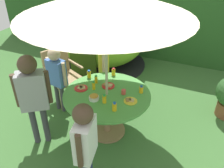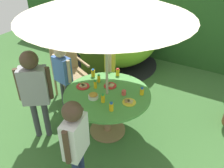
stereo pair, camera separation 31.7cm
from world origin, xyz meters
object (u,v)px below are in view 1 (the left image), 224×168
plate_far_right (81,88)px  juice_bottle_mid_left (141,89)px  garden_table (107,103)px  juice_bottle_center_front (89,74)px  juice_bottle_mid_right (104,99)px  snack_bowl (94,97)px  child_in_grey_shirt (33,91)px  child_in_white_shirt (85,140)px  plate_near_left (108,86)px  juice_bottle_back_edge (96,79)px  dome_tent (99,35)px  child_in_yellow_shirt (103,57)px  child_in_blue_shirt (57,73)px  wooden_chair (61,72)px  juice_bottle_far_left (114,107)px  patio_umbrella (106,1)px  juice_bottle_front_edge (114,72)px  juice_bottle_center_back (94,86)px  plate_near_right (130,101)px  cup_near (124,92)px

plate_far_right → juice_bottle_mid_left: 0.86m
garden_table → juice_bottle_center_front: size_ratio=9.78×
juice_bottle_mid_right → plate_far_right: bearing=159.1°
snack_bowl → child_in_grey_shirt: bearing=-151.4°
child_in_white_shirt → plate_near_left: bearing=1.3°
juice_bottle_back_edge → plate_far_right: bearing=-120.0°
dome_tent → child_in_yellow_shirt: 1.34m
child_in_blue_shirt → juice_bottle_mid_left: 1.38m
dome_tent → juice_bottle_back_edge: dome_tent is taller
snack_bowl → juice_bottle_center_front: (-0.34, 0.49, 0.02)m
wooden_chair → child_in_grey_shirt: (0.33, -1.07, 0.35)m
plate_near_left → juice_bottle_center_front: bearing=162.9°
snack_bowl → juice_bottle_far_left: size_ratio=1.12×
patio_umbrella → wooden_chair: patio_umbrella is taller
juice_bottle_mid_right → juice_bottle_front_edge: size_ratio=1.02×
juice_bottle_center_front → juice_bottle_center_back: juice_bottle_center_back is taller
garden_table → juice_bottle_back_edge: bearing=143.0°
juice_bottle_center_front → plate_far_right: bearing=-82.6°
plate_far_right → juice_bottle_far_left: 0.70m
plate_near_left → snack_bowl: bearing=-95.9°
plate_near_left → plate_near_right: 0.48m
juice_bottle_mid_right → child_in_blue_shirt: bearing=159.9°
garden_table → plate_far_right: (-0.40, -0.02, 0.17)m
juice_bottle_front_edge → juice_bottle_center_back: bearing=-101.9°
plate_near_right → juice_bottle_mid_left: bearing=75.4°
juice_bottle_center_back → plate_far_right: bearing=-160.9°
child_in_yellow_shirt → juice_bottle_back_edge: 0.68m
patio_umbrella → child_in_yellow_shirt: size_ratio=1.68×
patio_umbrella → child_in_blue_shirt: bearing=169.7°
child_in_grey_shirt → cup_near: child_in_grey_shirt is taller
garden_table → juice_bottle_center_back: bearing=170.2°
child_in_white_shirt → juice_bottle_mid_left: 1.22m
juice_bottle_center_front → juice_bottle_mid_right: (0.49, -0.50, -0.00)m
snack_bowl → juice_bottle_mid_right: juice_bottle_mid_right is taller
child_in_grey_shirt → plate_near_left: (0.72, 0.75, -0.18)m
juice_bottle_back_edge → plate_near_right: bearing=-20.6°
garden_table → dome_tent: dome_tent is taller
child_in_white_shirt → juice_bottle_front_edge: 1.52m
plate_near_left → juice_bottle_front_edge: 0.34m
dome_tent → plate_near_left: size_ratio=11.41×
plate_near_right → plate_far_right: (-0.76, 0.01, 0.00)m
child_in_white_shirt → juice_bottle_mid_right: bearing=-1.1°
juice_bottle_far_left → juice_bottle_front_edge: (-0.36, 0.81, -0.00)m
patio_umbrella → juice_bottle_front_edge: (-0.12, 0.52, -1.20)m
dome_tent → plate_far_right: 2.17m
patio_umbrella → juice_bottle_center_front: (-0.44, 0.30, -1.20)m
dome_tent → child_in_yellow_shirt: size_ratio=1.71×
child_in_white_shirt → snack_bowl: (-0.30, 0.78, -0.06)m
dome_tent → plate_far_right: bearing=-71.9°
juice_bottle_far_left → juice_bottle_center_back: (-0.46, 0.33, 0.00)m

